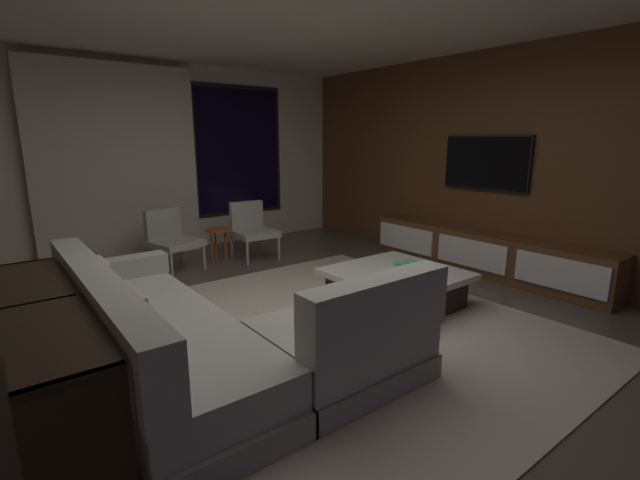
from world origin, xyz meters
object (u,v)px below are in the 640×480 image
accent_chair_near_window (252,227)px  accent_chair_by_curtain (171,237)px  mounted_tv (486,163)px  media_console (484,254)px  sectional_couch (205,339)px  coffee_table (395,288)px  console_table_behind_couch (47,353)px  book_stack_on_coffee_table (411,267)px  side_stool (218,235)px

accent_chair_near_window → accent_chair_by_curtain: (-1.11, 0.09, 0.00)m
accent_chair_near_window → mounted_tv: (2.06, -2.25, 0.92)m
mounted_tv → media_console: bearing=-132.4°
sectional_couch → coffee_table: size_ratio=2.16×
mounted_tv → console_table_behind_couch: mounted_tv is taller
book_stack_on_coffee_table → accent_chair_near_window: size_ratio=0.35×
sectional_couch → console_table_behind_couch: (-0.91, 0.13, 0.13)m
side_stool → console_table_behind_couch: size_ratio=0.22×
mounted_tv → console_table_behind_couch: (-4.83, -0.28, -0.93)m
accent_chair_by_curtain → media_console: accent_chair_by_curtain is taller
media_console → console_table_behind_couch: size_ratio=1.48×
coffee_table → console_table_behind_couch: console_table_behind_couch is taller
accent_chair_near_window → console_table_behind_couch: size_ratio=0.37×
accent_chair_by_curtain → media_console: 3.93m
accent_chair_by_curtain → mounted_tv: mounted_tv is taller
mounted_tv → console_table_behind_couch: bearing=-176.7°
mounted_tv → sectional_couch: bearing=-174.1°
accent_chair_by_curtain → console_table_behind_couch: bearing=-122.2°
book_stack_on_coffee_table → accent_chair_by_curtain: size_ratio=0.35×
book_stack_on_coffee_table → accent_chair_near_window: 2.65m
book_stack_on_coffee_table → accent_chair_by_curtain: (-1.42, 2.72, 0.03)m
sectional_couch → accent_chair_by_curtain: sectional_couch is taller
accent_chair_by_curtain → sectional_couch: bearing=-105.0°
sectional_couch → side_stool: 3.04m
coffee_table → side_stool: size_ratio=2.52×
side_stool → mounted_tv: mounted_tv is taller
accent_chair_near_window → book_stack_on_coffee_table: bearing=-83.2°
sectional_couch → book_stack_on_coffee_table: 2.16m
coffee_table → accent_chair_by_curtain: accent_chair_by_curtain is taller
mounted_tv → coffee_table: bearing=-171.8°
sectional_couch → side_stool: size_ratio=5.43×
media_console → sectional_couch: bearing=-176.8°
coffee_table → accent_chair_near_window: accent_chair_near_window is taller
accent_chair_by_curtain → side_stool: accent_chair_by_curtain is taller
coffee_table → media_console: (1.67, 0.07, 0.06)m
accent_chair_by_curtain → side_stool: 0.63m
book_stack_on_coffee_table → media_console: size_ratio=0.09×
side_stool → media_console: (2.37, -2.51, -0.12)m
accent_chair_near_window → sectional_couch: bearing=-124.8°
side_stool → media_console: 3.45m
accent_chair_near_window → side_stool: accent_chair_near_window is taller
accent_chair_by_curtain → mounted_tv: (3.18, -2.34, 0.92)m
accent_chair_near_window → mounted_tv: 3.19m
accent_chair_near_window → accent_chair_by_curtain: size_ratio=1.00×
accent_chair_by_curtain → mounted_tv: 4.05m
console_table_behind_couch → book_stack_on_coffee_table: bearing=-1.8°
side_stool → mounted_tv: 3.58m
book_stack_on_coffee_table → mounted_tv: bearing=12.0°
accent_chair_by_curtain → console_table_behind_couch: (-1.65, -2.62, -0.02)m
sectional_couch → accent_chair_near_window: (1.85, 2.66, 0.14)m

